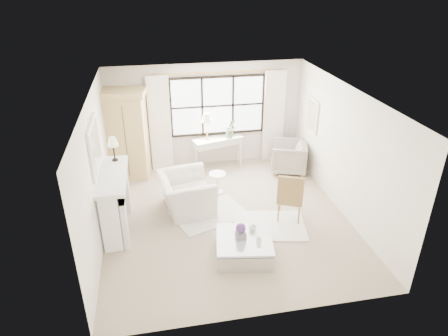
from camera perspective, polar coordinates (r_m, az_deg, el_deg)
The scene contains 32 objects.
floor at distance 8.59m, azimuth 0.37°, elevation -7.04°, with size 5.50×5.50×0.00m, color tan.
ceiling at distance 7.44m, azimuth 0.43°, elevation 10.56°, with size 5.50×5.50×0.00m, color white.
wall_back at distance 10.43m, azimuth -2.56°, elevation 7.51°, with size 5.00×5.00×0.00m, color beige.
wall_front at distance 5.63m, azimuth 5.93°, elevation -10.77°, with size 5.00×5.00×0.00m, color silver.
wall_left at distance 7.87m, azimuth -17.76°, elevation -0.40°, with size 5.50×5.50×0.00m, color white.
wall_right at distance 8.72m, azimuth 16.75°, elevation 2.40°, with size 5.50×5.50×0.00m, color white.
window_pane at distance 10.38m, azimuth -0.92°, elevation 8.88°, with size 2.40×0.02×1.50m, color white.
window_frame at distance 10.37m, azimuth -0.91°, elevation 8.87°, with size 2.50×0.04×1.50m, color black, non-canonical shape.
curtain_rod at distance 10.09m, azimuth -0.89°, elevation 13.49°, with size 0.04×0.04×3.30m, color #AA813B.
curtain_left at distance 10.29m, azimuth -9.13°, elevation 6.23°, with size 0.55×0.10×2.47m, color white.
curtain_right at distance 10.77m, azimuth 7.12°, elevation 7.30°, with size 0.55×0.10×2.47m, color white.
fireplace at distance 8.17m, azimuth -15.51°, elevation -4.66°, with size 0.58×1.66×1.26m.
mirror_frame at distance 7.67m, azimuth -18.04°, elevation 2.89°, with size 0.05×1.15×0.95m, color white.
mirror_glass at distance 7.67m, azimuth -17.81°, elevation 2.91°, with size 0.02×1.00×0.80m, color silver.
art_frame at distance 10.06m, azimuth 12.51°, elevation 7.36°, with size 0.04×0.62×0.82m, color white.
art_canvas at distance 10.05m, azimuth 12.41°, elevation 7.36°, with size 0.01×0.52×0.72m, color #BDAC92.
mantel_lamp at distance 8.26m, azimuth -15.62°, elevation 3.51°, with size 0.22×0.22×0.51m.
armoire at distance 10.07m, azimuth -13.85°, elevation 4.73°, with size 1.22×0.88×2.24m.
console_table at distance 10.59m, azimuth -0.91°, elevation 2.31°, with size 1.37×0.76×0.80m.
console_lamp at distance 10.20m, azimuth -2.47°, elevation 7.10°, with size 0.28×0.28×0.69m.
orchid_plant at distance 10.40m, azimuth 0.94°, elevation 5.73°, with size 0.28×0.23×0.51m, color #566B47.
side_table at distance 9.32m, azimuth -0.93°, elevation -1.75°, with size 0.40×0.40×0.51m.
rug_left at distance 8.67m, azimuth -2.09°, elevation -6.59°, with size 1.50×1.06×0.03m, color silver.
rug_right at distance 8.37m, azimuth 6.55°, elevation -8.14°, with size 1.44×1.08×0.03m, color white.
club_armchair at distance 8.69m, azimuth -5.44°, elevation -3.63°, with size 1.23×1.08×0.80m, color silver.
wingback_chair at distance 10.45m, azimuth 9.22°, elevation 1.59°, with size 0.85×0.88×0.80m, color #9E9486.
french_chair at distance 8.49m, azimuth 9.33°, elevation -5.39°, with size 0.63×0.64×1.08m.
coffee_table at distance 7.46m, azimuth 2.87°, elevation -11.23°, with size 1.15×1.15×0.38m.
planter_box at distance 7.31m, azimuth 2.40°, elevation -9.55°, with size 0.17×0.17×0.13m, color slate.
planter_flowers at distance 7.22m, azimuth 2.43°, elevation -8.56°, with size 0.18×0.18×0.18m, color #512C6F.
pillar_candle at distance 7.26m, azimuth 5.03°, elevation -10.02°, with size 0.08×0.08×0.12m, color white.
coffee_vase at distance 7.52m, azimuth 4.11°, elevation -8.37°, with size 0.15×0.15×0.15m, color silver.
Camera 1 is at (-1.40, -7.01, 4.75)m, focal length 32.00 mm.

